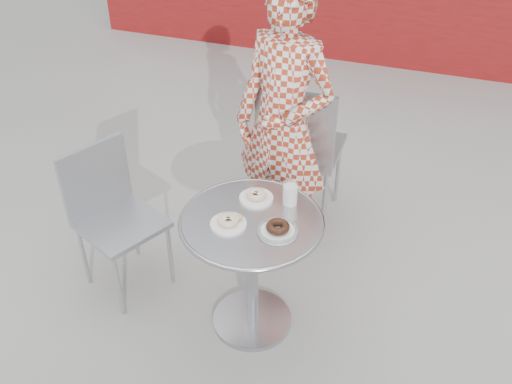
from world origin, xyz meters
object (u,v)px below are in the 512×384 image
(bistro_table, at_px, (252,247))
(chair_far, at_px, (301,175))
(plate_far, at_px, (256,196))
(milk_cup, at_px, (290,194))
(seated_person, at_px, (284,127))
(plate_checker, at_px, (278,229))
(plate_near, at_px, (229,222))
(chair_left, at_px, (124,247))

(bistro_table, distance_m, chair_far, 1.00)
(plate_far, height_order, milk_cup, milk_cup)
(seated_person, xyz_separation_m, milk_cup, (0.18, -0.47, -0.08))
(plate_checker, bearing_deg, bistro_table, 162.81)
(milk_cup, bearing_deg, chair_far, 101.22)
(chair_far, distance_m, plate_checker, 1.11)
(plate_checker, relative_size, milk_cup, 1.56)
(milk_cup, bearing_deg, plate_checker, -87.04)
(plate_near, xyz_separation_m, plate_checker, (0.22, 0.02, -0.00))
(plate_far, bearing_deg, seated_person, 92.53)
(bistro_table, relative_size, seated_person, 0.42)
(seated_person, distance_m, plate_near, 0.73)
(bistro_table, relative_size, chair_far, 0.71)
(chair_left, xyz_separation_m, milk_cup, (0.88, 0.13, 0.48))
(bistro_table, xyz_separation_m, seated_person, (-0.06, 0.65, 0.30))
(chair_far, height_order, milk_cup, chair_far)
(bistro_table, bearing_deg, plate_far, 102.08)
(chair_left, relative_size, plate_far, 5.02)
(plate_checker, bearing_deg, seated_person, 105.68)
(plate_near, bearing_deg, bistro_table, 39.03)
(plate_near, distance_m, milk_cup, 0.33)
(seated_person, relative_size, plate_near, 9.84)
(chair_far, distance_m, seated_person, 0.61)
(seated_person, bearing_deg, milk_cup, -50.77)
(chair_left, xyz_separation_m, seated_person, (0.70, 0.60, 0.56))
(seated_person, distance_m, plate_checker, 0.73)
(seated_person, distance_m, plate_far, 0.51)
(bistro_table, height_order, seated_person, seated_person)
(chair_far, distance_m, plate_near, 1.12)
(seated_person, relative_size, plate_far, 9.94)
(plate_far, xyz_separation_m, plate_near, (-0.05, -0.22, 0.00))
(chair_left, distance_m, plate_checker, 1.00)
(bistro_table, height_order, plate_near, plate_near)
(bistro_table, xyz_separation_m, chair_far, (-0.03, 0.97, -0.22))
(plate_checker, bearing_deg, milk_cup, 92.96)
(chair_left, bearing_deg, plate_far, -56.62)
(seated_person, distance_m, milk_cup, 0.51)
(chair_far, bearing_deg, chair_left, 51.03)
(milk_cup, bearing_deg, bistro_table, -125.85)
(chair_left, xyz_separation_m, plate_far, (0.72, 0.11, 0.44))
(plate_near, bearing_deg, plate_checker, 6.33)
(seated_person, bearing_deg, plate_near, -74.17)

